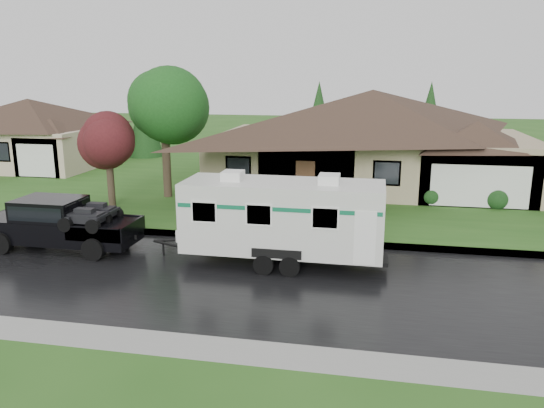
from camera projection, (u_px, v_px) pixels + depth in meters
The scene contains 11 objects.
ground at pixel (306, 262), 19.12m from camera, with size 140.00×140.00×0.00m, color #29581B.
road at pixel (297, 283), 17.21m from camera, with size 140.00×8.00×0.01m, color black.
curb at pixel (313, 242), 21.24m from camera, with size 140.00×0.50×0.15m, color gray.
lawn at pixel (337, 181), 33.40m from camera, with size 140.00×26.00×0.15m, color #29581B.
house_main at pixel (377, 127), 31.02m from camera, with size 19.44×10.80×6.90m.
house_far at pixel (32, 127), 37.61m from camera, with size 10.80×8.64×5.80m.
tree_left_green at pixel (164, 108), 27.72m from camera, with size 4.11×4.11×6.80m.
tree_red at pixel (108, 141), 25.94m from camera, with size 2.85×2.85×4.72m.
shrub_row at pixel (368, 192), 27.45m from camera, with size 13.60×1.00×1.00m.
pickup_truck at pixel (58, 222), 20.40m from camera, with size 5.97×2.27×1.99m.
travel_trailer at pixel (283, 216), 18.58m from camera, with size 7.36×2.59×3.30m.
Camera 1 is at (2.30, -17.96, 6.58)m, focal length 35.00 mm.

